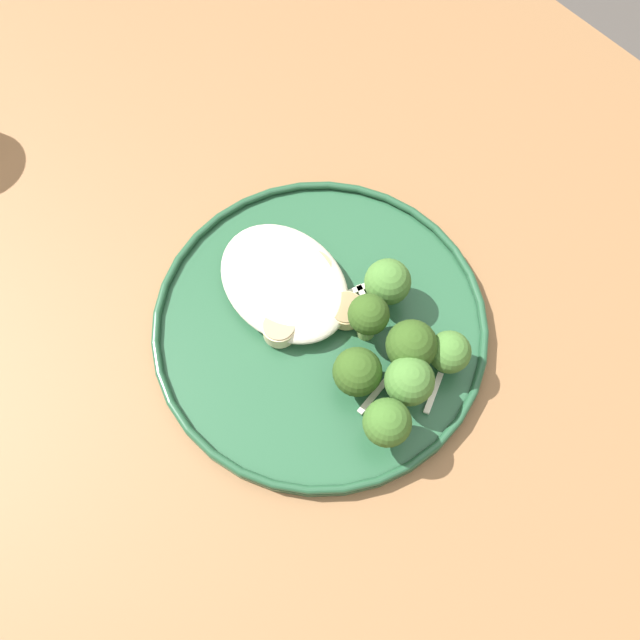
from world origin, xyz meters
TOP-DOWN VIEW (x-y plane):
  - ground at (0.00, 0.00)m, footprint 6.00×6.00m
  - wooden_dining_table at (0.00, 0.00)m, footprint 1.40×1.00m
  - dinner_plate at (-0.05, 0.04)m, footprint 0.29×0.29m
  - noodle_bed at (-0.09, 0.04)m, footprint 0.13×0.10m
  - seared_scallop_front_small at (-0.06, 0.01)m, footprint 0.03×0.03m
  - seared_scallop_half_hidden at (-0.09, 0.04)m, footprint 0.03×0.03m
  - seared_scallop_rear_pale at (-0.08, 0.03)m, footprint 0.03×0.03m
  - seared_scallop_on_noodles at (-0.04, 0.06)m, footprint 0.03×0.03m
  - seared_scallop_center_golden at (-0.05, 0.03)m, footprint 0.03×0.03m
  - seared_scallop_left_edge at (-0.09, 0.07)m, footprint 0.03×0.03m
  - seared_scallop_tiny_bay at (-0.12, 0.05)m, footprint 0.03×0.03m
  - broccoli_floret_tall_stalk at (-0.02, 0.07)m, footprint 0.03×0.03m
  - broccoli_floret_right_tilted at (0.01, 0.03)m, footprint 0.04×0.04m
  - broccoli_floret_rear_charred at (0.05, 0.10)m, footprint 0.04×0.04m
  - broccoli_floret_beside_noodles at (0.03, 0.07)m, footprint 0.04×0.04m
  - broccoli_floret_center_pile at (0.06, 0.02)m, footprint 0.04×0.04m
  - broccoli_floret_left_leaning at (-0.03, 0.10)m, footprint 0.04×0.04m
  - broccoli_floret_front_edge at (0.05, 0.05)m, footprint 0.04×0.04m
  - onion_sliver_pale_crescent at (-0.05, 0.08)m, footprint 0.02×0.06m
  - onion_sliver_short_strip at (-0.03, 0.08)m, footprint 0.04×0.02m
  - onion_sliver_long_sliver at (0.06, 0.07)m, footprint 0.02×0.04m
  - onion_sliver_curled_piece at (0.03, 0.04)m, footprint 0.01×0.06m

SIDE VIEW (x-z plane):
  - ground at x=0.00m, z-range 0.00..0.00m
  - wooden_dining_table at x=0.00m, z-range 0.29..1.03m
  - dinner_plate at x=-0.05m, z-range 0.74..0.76m
  - onion_sliver_pale_crescent at x=-0.05m, z-range 0.75..0.76m
  - onion_sliver_short_strip at x=-0.03m, z-range 0.75..0.76m
  - onion_sliver_long_sliver at x=0.06m, z-range 0.75..0.76m
  - onion_sliver_curled_piece at x=0.03m, z-range 0.75..0.76m
  - seared_scallop_tiny_bay at x=-0.12m, z-range 0.75..0.77m
  - seared_scallop_center_golden at x=-0.05m, z-range 0.75..0.77m
  - seared_scallop_on_noodles at x=-0.04m, z-range 0.75..0.77m
  - seared_scallop_half_hidden at x=-0.09m, z-range 0.75..0.77m
  - seared_scallop_rear_pale at x=-0.08m, z-range 0.75..0.77m
  - seared_scallop_left_edge at x=-0.09m, z-range 0.75..0.77m
  - seared_scallop_front_small at x=-0.06m, z-range 0.75..0.77m
  - noodle_bed at x=-0.09m, z-range 0.75..0.78m
  - broccoli_floret_rear_charred at x=0.05m, z-range 0.75..0.80m
  - broccoli_floret_right_tilted at x=0.01m, z-range 0.75..0.81m
  - broccoli_floret_left_leaning at x=-0.03m, z-range 0.76..0.81m
  - broccoli_floret_front_edge at x=0.05m, z-range 0.76..0.81m
  - broccoli_floret_tall_stalk at x=-0.02m, z-range 0.76..0.81m
  - broccoli_floret_beside_noodles at x=0.03m, z-range 0.76..0.82m
  - broccoli_floret_center_pile at x=0.06m, z-range 0.76..0.82m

